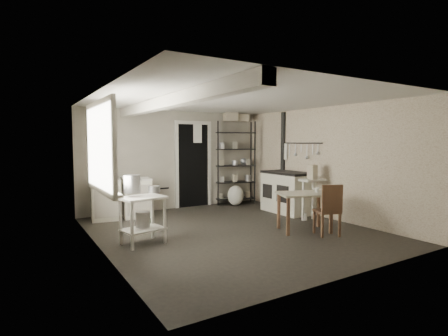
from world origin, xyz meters
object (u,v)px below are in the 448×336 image
prep_table (143,218)px  shelf_rack (235,166)px  base_cabinets (122,196)px  stove (287,193)px  work_table (304,210)px  chair (327,207)px  flour_sack (236,196)px  stockpot (132,184)px

prep_table → shelf_rack: shelf_rack is taller
base_cabinets → stove: bearing=-13.4°
stove → base_cabinets: bearing=158.1°
stove → work_table: size_ratio=1.29×
base_cabinets → work_table: (2.48, -2.73, -0.08)m
base_cabinets → chair: bearing=-41.9°
base_cabinets → flour_sack: 2.81m
stockpot → work_table: size_ratio=0.30×
base_cabinets → shelf_rack: size_ratio=0.59×
stockpot → flour_sack: stockpot is taller
shelf_rack → work_table: size_ratio=2.34×
shelf_rack → chair: bearing=-77.0°
shelf_rack → flour_sack: (-0.15, -0.27, -0.71)m
prep_table → work_table: prep_table is taller
chair → flour_sack: chair is taller
work_table → chair: size_ratio=1.02×
prep_table → base_cabinets: bearing=84.0°
prep_table → chair: 3.04m
prep_table → base_cabinets: (0.21, 2.02, 0.06)m
stockpot → flour_sack: size_ratio=0.54×
stockpot → base_cabinets: 2.03m
flour_sack → shelf_rack: bearing=60.6°
stockpot → chair: stockpot is taller
stockpot → base_cabinets: size_ratio=0.22×
prep_table → work_table: (2.69, -0.71, -0.02)m
stockpot → stove: size_ratio=0.23×
shelf_rack → base_cabinets: bearing=-156.3°
flour_sack → prep_table: bearing=-146.5°
stockpot → flour_sack: 3.76m
work_table → flour_sack: (0.32, 2.71, -0.14)m
work_table → shelf_rack: bearing=80.9°
base_cabinets → stove: 3.58m
chair → work_table: bearing=128.9°
work_table → chair: 0.44m
shelf_rack → flour_sack: size_ratio=4.19×
stockpot → chair: bearing=-21.7°
prep_table → shelf_rack: bearing=35.6°
shelf_rack → chair: shelf_rack is taller
stove → work_table: 1.65m
prep_table → stockpot: size_ratio=2.73×
chair → stove: bearing=88.9°
base_cabinets → flour_sack: (2.81, -0.02, -0.22)m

